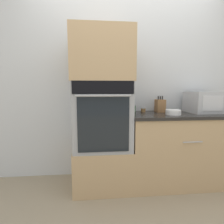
{
  "coord_description": "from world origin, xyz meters",
  "views": [
    {
      "loc": [
        -0.41,
        -1.74,
        1.16
      ],
      "look_at": [
        -0.23,
        0.21,
        0.92
      ],
      "focal_mm": 28.0,
      "sensor_mm": 36.0,
      "label": 1
    }
  ],
  "objects_px": {
    "wall_oven": "(102,115)",
    "bowl": "(173,112)",
    "knife_block": "(160,106)",
    "microwave": "(205,102)",
    "condiment_jar_near": "(134,108)",
    "condiment_jar_mid": "(143,110)"
  },
  "relations": [
    {
      "from": "microwave",
      "to": "condiment_jar_near",
      "type": "relative_size",
      "value": 3.81
    },
    {
      "from": "wall_oven",
      "to": "bowl",
      "type": "xyz_separation_m",
      "value": [
        0.82,
        -0.11,
        0.04
      ]
    },
    {
      "from": "condiment_jar_near",
      "to": "condiment_jar_mid",
      "type": "bearing_deg",
      "value": -11.41
    },
    {
      "from": "condiment_jar_mid",
      "to": "wall_oven",
      "type": "bearing_deg",
      "value": -162.74
    },
    {
      "from": "condiment_jar_near",
      "to": "condiment_jar_mid",
      "type": "height_order",
      "value": "condiment_jar_near"
    },
    {
      "from": "knife_block",
      "to": "bowl",
      "type": "relative_size",
      "value": 1.19
    },
    {
      "from": "wall_oven",
      "to": "microwave",
      "type": "bearing_deg",
      "value": 2.62
    },
    {
      "from": "wall_oven",
      "to": "microwave",
      "type": "xyz_separation_m",
      "value": [
        1.31,
        0.06,
        0.14
      ]
    },
    {
      "from": "knife_block",
      "to": "microwave",
      "type": "bearing_deg",
      "value": -10.3
    },
    {
      "from": "wall_oven",
      "to": "microwave",
      "type": "relative_size",
      "value": 1.91
    },
    {
      "from": "wall_oven",
      "to": "microwave",
      "type": "distance_m",
      "value": 1.32
    },
    {
      "from": "knife_block",
      "to": "wall_oven",
      "type": "bearing_deg",
      "value": -168.17
    },
    {
      "from": "microwave",
      "to": "condiment_jar_mid",
      "type": "xyz_separation_m",
      "value": [
        -0.77,
        0.11,
        -0.1
      ]
    },
    {
      "from": "knife_block",
      "to": "bowl",
      "type": "height_order",
      "value": "knife_block"
    },
    {
      "from": "microwave",
      "to": "bowl",
      "type": "height_order",
      "value": "microwave"
    },
    {
      "from": "bowl",
      "to": "condiment_jar_near",
      "type": "bearing_deg",
      "value": 142.38
    },
    {
      "from": "microwave",
      "to": "bowl",
      "type": "distance_m",
      "value": 0.53
    },
    {
      "from": "microwave",
      "to": "condiment_jar_near",
      "type": "height_order",
      "value": "microwave"
    },
    {
      "from": "microwave",
      "to": "condiment_jar_mid",
      "type": "height_order",
      "value": "microwave"
    },
    {
      "from": "wall_oven",
      "to": "condiment_jar_mid",
      "type": "xyz_separation_m",
      "value": [
        0.54,
        0.17,
        0.04
      ]
    },
    {
      "from": "microwave",
      "to": "bowl",
      "type": "relative_size",
      "value": 2.31
    },
    {
      "from": "wall_oven",
      "to": "condiment_jar_near",
      "type": "height_order",
      "value": "wall_oven"
    }
  ]
}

